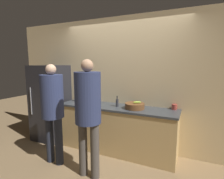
% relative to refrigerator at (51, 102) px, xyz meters
% --- Properties ---
extents(ground_plane, '(14.00, 14.00, 0.00)m').
position_rel_refrigerator_xyz_m(ground_plane, '(1.59, -0.28, -0.83)').
color(ground_plane, '#8C704C').
extents(wall_back, '(5.20, 0.06, 2.60)m').
position_rel_refrigerator_xyz_m(wall_back, '(1.59, 0.36, 0.47)').
color(wall_back, '#D6BC8C').
rests_on(wall_back, ground_plane).
extents(counter, '(2.28, 0.62, 0.89)m').
position_rel_refrigerator_xyz_m(counter, '(1.59, 0.07, -0.38)').
color(counter, tan).
rests_on(counter, ground_plane).
extents(refrigerator, '(0.67, 0.71, 1.66)m').
position_rel_refrigerator_xyz_m(refrigerator, '(0.00, 0.00, 0.00)').
color(refrigerator, '#232328').
rests_on(refrigerator, ground_plane).
extents(person_left, '(0.37, 0.37, 1.68)m').
position_rel_refrigerator_xyz_m(person_left, '(0.80, -0.77, 0.19)').
color(person_left, '#232838').
rests_on(person_left, ground_plane).
extents(person_center, '(0.38, 0.38, 1.75)m').
position_rel_refrigerator_xyz_m(person_center, '(1.53, -0.84, 0.24)').
color(person_center, '#4C4742').
rests_on(person_center, ground_plane).
extents(fruit_bowl, '(0.35, 0.35, 0.14)m').
position_rel_refrigerator_xyz_m(fruit_bowl, '(1.96, 0.04, 0.11)').
color(fruit_bowl, brown).
rests_on(fruit_bowl, counter).
extents(utensil_crock, '(0.11, 0.11, 0.27)m').
position_rel_refrigerator_xyz_m(utensil_crock, '(0.64, 0.12, 0.13)').
color(utensil_crock, '#ADA393').
rests_on(utensil_crock, counter).
extents(bottle_dark, '(0.05, 0.05, 0.20)m').
position_rel_refrigerator_xyz_m(bottle_dark, '(1.61, 0.05, 0.14)').
color(bottle_dark, '#333338').
rests_on(bottle_dark, counter).
extents(cup_red, '(0.09, 0.09, 0.10)m').
position_rel_refrigerator_xyz_m(cup_red, '(2.61, 0.27, 0.11)').
color(cup_red, '#A33D33').
rests_on(cup_red, counter).
extents(cup_white, '(0.08, 0.08, 0.10)m').
position_rel_refrigerator_xyz_m(cup_white, '(0.75, 0.27, 0.11)').
color(cup_white, white).
rests_on(cup_white, counter).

